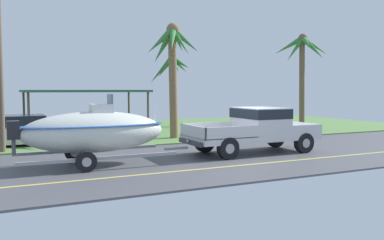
{
  "coord_description": "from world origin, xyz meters",
  "views": [
    {
      "loc": [
        -8.17,
        -13.3,
        2.52
      ],
      "look_at": [
        -1.38,
        0.84,
        1.35
      ],
      "focal_mm": 38.55,
      "sensor_mm": 36.0,
      "label": 1
    }
  ],
  "objects_px": {
    "boat_on_trailer": "(94,132)",
    "palm_tree_near_right": "(172,52)",
    "pickup_truck_towing": "(259,127)",
    "palm_tree_near_left": "(303,57)",
    "parked_sedan_near": "(20,131)",
    "carport_awning": "(85,92)",
    "palm_tree_mid": "(171,71)"
  },
  "relations": [
    {
      "from": "pickup_truck_towing",
      "to": "palm_tree_near_left",
      "type": "relative_size",
      "value": 0.95
    },
    {
      "from": "pickup_truck_towing",
      "to": "parked_sedan_near",
      "type": "distance_m",
      "value": 10.53
    },
    {
      "from": "pickup_truck_towing",
      "to": "palm_tree_near_right",
      "type": "relative_size",
      "value": 0.95
    },
    {
      "from": "carport_awning",
      "to": "palm_tree_mid",
      "type": "xyz_separation_m",
      "value": [
        5.33,
        -1.54,
        1.39
      ]
    },
    {
      "from": "parked_sedan_near",
      "to": "palm_tree_near_left",
      "type": "bearing_deg",
      "value": -0.92
    },
    {
      "from": "boat_on_trailer",
      "to": "palm_tree_near_right",
      "type": "bearing_deg",
      "value": 47.49
    },
    {
      "from": "carport_awning",
      "to": "palm_tree_near_right",
      "type": "relative_size",
      "value": 1.29
    },
    {
      "from": "parked_sedan_near",
      "to": "palm_tree_near_left",
      "type": "relative_size",
      "value": 0.75
    },
    {
      "from": "parked_sedan_near",
      "to": "carport_awning",
      "type": "relative_size",
      "value": 0.58
    },
    {
      "from": "parked_sedan_near",
      "to": "carport_awning",
      "type": "distance_m",
      "value": 8.38
    },
    {
      "from": "pickup_truck_towing",
      "to": "palm_tree_near_left",
      "type": "bearing_deg",
      "value": 39.26
    },
    {
      "from": "pickup_truck_towing",
      "to": "parked_sedan_near",
      "type": "relative_size",
      "value": 1.28
    },
    {
      "from": "carport_awning",
      "to": "palm_tree_mid",
      "type": "height_order",
      "value": "palm_tree_mid"
    },
    {
      "from": "pickup_truck_towing",
      "to": "palm_tree_near_left",
      "type": "height_order",
      "value": "palm_tree_near_left"
    },
    {
      "from": "palm_tree_near_left",
      "to": "pickup_truck_towing",
      "type": "bearing_deg",
      "value": -140.74
    },
    {
      "from": "palm_tree_near_right",
      "to": "palm_tree_mid",
      "type": "xyz_separation_m",
      "value": [
        2.36,
        5.83,
        -0.65
      ]
    },
    {
      "from": "pickup_truck_towing",
      "to": "palm_tree_near_left",
      "type": "xyz_separation_m",
      "value": [
        7.14,
        5.84,
        3.42
      ]
    },
    {
      "from": "carport_awning",
      "to": "boat_on_trailer",
      "type": "bearing_deg",
      "value": -99.9
    },
    {
      "from": "pickup_truck_towing",
      "to": "carport_awning",
      "type": "distance_m",
      "value": 13.86
    },
    {
      "from": "pickup_truck_towing",
      "to": "palm_tree_near_left",
      "type": "distance_m",
      "value": 9.84
    },
    {
      "from": "palm_tree_near_right",
      "to": "palm_tree_mid",
      "type": "height_order",
      "value": "palm_tree_near_right"
    },
    {
      "from": "palm_tree_near_left",
      "to": "palm_tree_mid",
      "type": "bearing_deg",
      "value": 137.02
    },
    {
      "from": "parked_sedan_near",
      "to": "palm_tree_near_left",
      "type": "distance_m",
      "value": 16.18
    },
    {
      "from": "palm_tree_mid",
      "to": "palm_tree_near_right",
      "type": "bearing_deg",
      "value": -112.04
    },
    {
      "from": "carport_awning",
      "to": "palm_tree_near_left",
      "type": "distance_m",
      "value": 13.72
    },
    {
      "from": "boat_on_trailer",
      "to": "carport_awning",
      "type": "bearing_deg",
      "value": 80.1
    },
    {
      "from": "pickup_truck_towing",
      "to": "carport_awning",
      "type": "height_order",
      "value": "carport_awning"
    },
    {
      "from": "boat_on_trailer",
      "to": "palm_tree_mid",
      "type": "bearing_deg",
      "value": 56.63
    },
    {
      "from": "boat_on_trailer",
      "to": "parked_sedan_near",
      "type": "distance_m",
      "value": 6.42
    },
    {
      "from": "palm_tree_mid",
      "to": "palm_tree_near_left",
      "type": "bearing_deg",
      "value": -42.98
    },
    {
      "from": "palm_tree_near_left",
      "to": "palm_tree_near_right",
      "type": "relative_size",
      "value": 0.99
    },
    {
      "from": "parked_sedan_near",
      "to": "palm_tree_mid",
      "type": "height_order",
      "value": "palm_tree_mid"
    }
  ]
}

